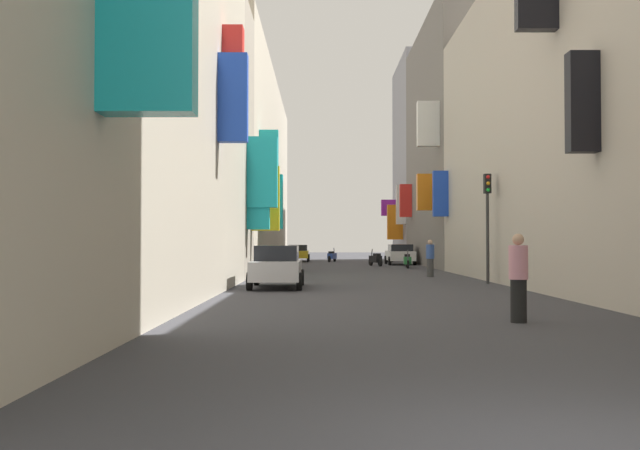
# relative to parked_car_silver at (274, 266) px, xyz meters

# --- Properties ---
(ground_plane) EXTENTS (140.00, 140.00, 0.00)m
(ground_plane) POSITION_rel_parked_car_silver_xyz_m (3.40, 10.75, -0.78)
(ground_plane) COLOR #38383D
(building_left_mid_a) EXTENTS (7.29, 4.09, 12.06)m
(building_left_mid_a) POSITION_rel_parked_car_silver_xyz_m (-4.54, 6.01, 5.22)
(building_left_mid_a) COLOR #9E9384
(building_left_mid_a) RESTS_ON ground
(building_left_mid_b) EXTENTS (7.14, 32.69, 13.18)m
(building_left_mid_b) POSITION_rel_parked_car_silver_xyz_m (-4.59, 24.39, 5.81)
(building_left_mid_b) COLOR #BCB29E
(building_left_mid_b) RESTS_ON ground
(building_right_mid_a) EXTENTS (7.19, 22.72, 12.33)m
(building_right_mid_a) POSITION_rel_parked_car_silver_xyz_m (11.40, 2.41, 5.39)
(building_right_mid_a) COLOR #B2A899
(building_right_mid_a) RESTS_ON ground
(building_right_mid_c) EXTENTS (7.38, 16.53, 16.20)m
(building_right_mid_c) POSITION_rel_parked_car_silver_xyz_m (11.39, 22.09, 7.32)
(building_right_mid_c) COLOR slate
(building_right_mid_c) RESTS_ON ground
(building_right_far) EXTENTS (7.33, 10.38, 17.27)m
(building_right_far) POSITION_rel_parked_car_silver_xyz_m (11.39, 35.55, 7.84)
(building_right_far) COLOR gray
(building_right_far) RESTS_ON ground
(parked_car_silver) EXTENTS (1.84, 4.00, 1.49)m
(parked_car_silver) POSITION_rel_parked_car_silver_xyz_m (0.00, 0.00, 0.00)
(parked_car_silver) COLOR #B7B7BC
(parked_car_silver) RESTS_ON ground
(parked_car_white) EXTENTS (1.92, 4.23, 1.43)m
(parked_car_white) POSITION_rel_parked_car_silver_xyz_m (7.21, 24.57, -0.02)
(parked_car_white) COLOR white
(parked_car_white) RESTS_ON ground
(parked_car_yellow) EXTENTS (1.86, 4.16, 1.36)m
(parked_car_yellow) POSITION_rel_parked_car_silver_xyz_m (-0.28, 32.21, -0.05)
(parked_car_yellow) COLOR gold
(parked_car_yellow) RESTS_ON ground
(scooter_blue) EXTENTS (0.78, 1.91, 1.13)m
(scooter_blue) POSITION_rel_parked_car_silver_xyz_m (2.49, 31.28, -0.31)
(scooter_blue) COLOR #2D4CAD
(scooter_blue) RESTS_ON ground
(scooter_red) EXTENTS (0.75, 1.90, 1.13)m
(scooter_red) POSITION_rel_parked_car_silver_xyz_m (-0.56, 17.80, -0.31)
(scooter_red) COLOR red
(scooter_red) RESTS_ON ground
(scooter_green) EXTENTS (0.53, 1.96, 1.13)m
(scooter_green) POSITION_rel_parked_car_silver_xyz_m (6.94, 18.34, -0.31)
(scooter_green) COLOR #287F3D
(scooter_green) RESTS_ON ground
(scooter_black) EXTENTS (0.83, 1.77, 1.13)m
(scooter_black) POSITION_rel_parked_car_silver_xyz_m (5.22, 21.61, -0.31)
(scooter_black) COLOR black
(scooter_black) RESTS_ON ground
(scooter_white) EXTENTS (0.59, 1.87, 1.13)m
(scooter_white) POSITION_rel_parked_car_silver_xyz_m (-0.24, 10.80, -0.31)
(scooter_white) COLOR silver
(scooter_white) RESTS_ON ground
(scooter_silver) EXTENTS (0.83, 1.88, 1.13)m
(scooter_silver) POSITION_rel_parked_car_silver_xyz_m (7.10, 30.59, -0.31)
(scooter_silver) COLOR #ADADB2
(scooter_silver) RESTS_ON ground
(pedestrian_crossing) EXTENTS (0.52, 0.52, 1.78)m
(pedestrian_crossing) POSITION_rel_parked_car_silver_xyz_m (5.51, -10.46, 0.12)
(pedestrian_crossing) COLOR black
(pedestrian_crossing) RESTS_ON ground
(pedestrian_near_left) EXTENTS (0.54, 0.54, 1.72)m
(pedestrian_near_left) POSITION_rel_parked_car_silver_xyz_m (6.62, 7.53, 0.08)
(pedestrian_near_left) COLOR #393939
(pedestrian_near_left) RESTS_ON ground
(traffic_light_near_corner) EXTENTS (0.26, 0.34, 4.25)m
(traffic_light_near_corner) POSITION_rel_parked_car_silver_xyz_m (8.00, 2.25, 2.12)
(traffic_light_near_corner) COLOR #2D2D2D
(traffic_light_near_corner) RESTS_ON ground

